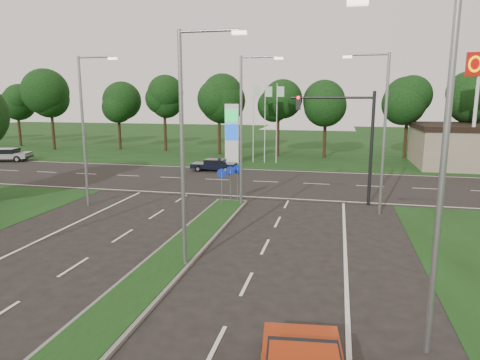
# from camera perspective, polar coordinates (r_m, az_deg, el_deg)

# --- Properties ---
(ground) EXTENTS (160.00, 160.00, 0.00)m
(ground) POSITION_cam_1_polar(r_m,az_deg,el_deg) (12.94, -20.72, -20.46)
(ground) COLOR black
(ground) RESTS_ON ground
(verge_far) EXTENTS (160.00, 50.00, 0.02)m
(verge_far) POSITION_cam_1_polar(r_m,az_deg,el_deg) (64.73, 7.12, 4.97)
(verge_far) COLOR black
(verge_far) RESTS_ON ground
(cross_road) EXTENTS (160.00, 12.00, 0.02)m
(cross_road) POSITION_cam_1_polar(r_m,az_deg,el_deg) (34.33, 1.79, -0.17)
(cross_road) COLOR black
(cross_road) RESTS_ON ground
(median_kerb) EXTENTS (2.00, 26.00, 0.12)m
(median_kerb) POSITION_cam_1_polar(r_m,az_deg,el_deg) (15.98, -12.63, -13.49)
(median_kerb) COLOR slate
(median_kerb) RESTS_ON ground
(streetlight_median_near) EXTENTS (2.53, 0.22, 9.00)m
(streetlight_median_near) POSITION_cam_1_polar(r_m,az_deg,el_deg) (16.10, -7.08, 5.44)
(streetlight_median_near) COLOR gray
(streetlight_median_near) RESTS_ON ground
(streetlight_median_far) EXTENTS (2.53, 0.22, 9.00)m
(streetlight_median_far) POSITION_cam_1_polar(r_m,az_deg,el_deg) (25.70, 0.58, 7.53)
(streetlight_median_far) COLOR gray
(streetlight_median_far) RESTS_ON ground
(streetlight_left_far) EXTENTS (2.53, 0.22, 9.00)m
(streetlight_left_far) POSITION_cam_1_polar(r_m,az_deg,el_deg) (27.44, -19.87, 7.10)
(streetlight_left_far) COLOR gray
(streetlight_left_far) RESTS_ON ground
(streetlight_right_far) EXTENTS (2.53, 0.22, 9.00)m
(streetlight_right_far) POSITION_cam_1_polar(r_m,az_deg,el_deg) (25.22, 18.30, 6.92)
(streetlight_right_far) COLOR gray
(streetlight_right_far) RESTS_ON ground
(streetlight_right_near) EXTENTS (2.53, 0.22, 9.00)m
(streetlight_right_near) POSITION_cam_1_polar(r_m,az_deg,el_deg) (11.41, 24.54, 2.31)
(streetlight_right_near) COLOR gray
(streetlight_right_near) RESTS_ON ground
(traffic_signal) EXTENTS (5.10, 0.42, 7.00)m
(traffic_signal) POSITION_cam_1_polar(r_m,az_deg,el_deg) (27.14, 14.46, 6.46)
(traffic_signal) COLOR black
(traffic_signal) RESTS_ON ground
(median_signs) EXTENTS (1.16, 1.76, 2.38)m
(median_signs) POSITION_cam_1_polar(r_m,az_deg,el_deg) (26.73, -1.35, 0.38)
(median_signs) COLOR gray
(median_signs) RESTS_ON ground
(gas_pylon) EXTENTS (5.80, 1.26, 8.00)m
(gas_pylon) POSITION_cam_1_polar(r_m,az_deg,el_deg) (43.48, -0.80, 6.42)
(gas_pylon) COLOR silver
(gas_pylon) RESTS_ON ground
(mcdonalds_sign) EXTENTS (2.20, 0.47, 10.40)m
(mcdonalds_sign) POSITION_cam_1_polar(r_m,az_deg,el_deg) (42.65, 29.20, 11.42)
(mcdonalds_sign) COLOR silver
(mcdonalds_sign) RESTS_ON ground
(treeline_far) EXTENTS (6.00, 6.00, 9.90)m
(treeline_far) POSITION_cam_1_polar(r_m,az_deg,el_deg) (49.41, 5.59, 11.12)
(treeline_far) COLOR black
(treeline_far) RESTS_ON ground
(navy_sedan) EXTENTS (4.04, 1.73, 1.10)m
(navy_sedan) POSITION_cam_1_polar(r_m,az_deg,el_deg) (39.10, -3.46, 2.05)
(navy_sedan) COLOR black
(navy_sedan) RESTS_ON ground
(far_car_a) EXTENTS (5.10, 3.29, 1.36)m
(far_car_a) POSITION_cam_1_polar(r_m,az_deg,el_deg) (51.37, -28.73, 3.00)
(far_car_a) COLOR gray
(far_car_a) RESTS_ON ground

